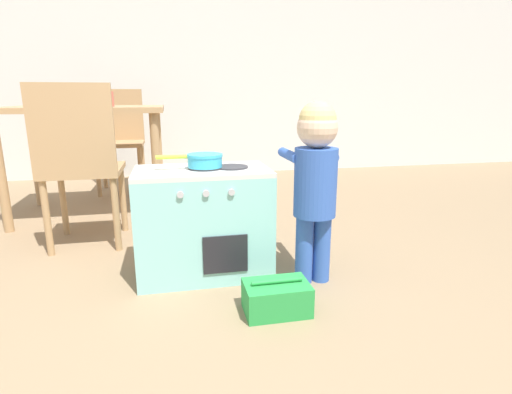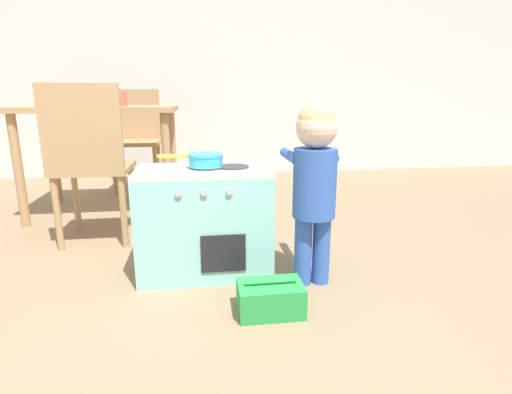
{
  "view_description": "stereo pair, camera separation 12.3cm",
  "coord_description": "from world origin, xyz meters",
  "px_view_note": "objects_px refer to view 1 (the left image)",
  "views": [
    {
      "loc": [
        -0.03,
        -0.83,
        0.82
      ],
      "look_at": [
        0.34,
        0.89,
        0.38
      ],
      "focal_mm": 28.0,
      "sensor_mm": 36.0,
      "label": 1
    },
    {
      "loc": [
        0.09,
        -0.85,
        0.82
      ],
      "look_at": [
        0.34,
        0.89,
        0.38
      ],
      "focal_mm": 28.0,
      "sensor_mm": 36.0,
      "label": 2
    }
  ],
  "objects_px": {
    "dining_chair_near": "(80,163)",
    "cup_on_table": "(108,99)",
    "toy_basket": "(277,298)",
    "child_figure": "(315,171)",
    "play_kitchen": "(204,222)",
    "toy_pot": "(204,160)",
    "dining_table": "(87,123)",
    "dining_chair_far": "(120,137)"
  },
  "relations": [
    {
      "from": "dining_chair_near",
      "to": "cup_on_table",
      "type": "bearing_deg",
      "value": 79.76
    },
    {
      "from": "toy_basket",
      "to": "cup_on_table",
      "type": "distance_m",
      "value": 1.79
    },
    {
      "from": "child_figure",
      "to": "play_kitchen",
      "type": "bearing_deg",
      "value": 157.6
    },
    {
      "from": "toy_pot",
      "to": "child_figure",
      "type": "relative_size",
      "value": 0.37
    },
    {
      "from": "dining_table",
      "to": "child_figure",
      "type": "bearing_deg",
      "value": -49.81
    },
    {
      "from": "cup_on_table",
      "to": "dining_chair_far",
      "type": "bearing_deg",
      "value": 93.12
    },
    {
      "from": "child_figure",
      "to": "dining_chair_near",
      "type": "distance_m",
      "value": 1.28
    },
    {
      "from": "toy_basket",
      "to": "dining_chair_far",
      "type": "xyz_separation_m",
      "value": [
        -0.81,
        2.38,
        0.41
      ]
    },
    {
      "from": "toy_basket",
      "to": "dining_table",
      "type": "xyz_separation_m",
      "value": [
        -0.93,
        1.61,
        0.59
      ]
    },
    {
      "from": "child_figure",
      "to": "dining_chair_far",
      "type": "bearing_deg",
      "value": 115.92
    },
    {
      "from": "play_kitchen",
      "to": "dining_chair_far",
      "type": "relative_size",
      "value": 0.68
    },
    {
      "from": "play_kitchen",
      "to": "cup_on_table",
      "type": "bearing_deg",
      "value": 117.14
    },
    {
      "from": "dining_chair_near",
      "to": "dining_chair_far",
      "type": "height_order",
      "value": "same"
    },
    {
      "from": "toy_basket",
      "to": "cup_on_table",
      "type": "bearing_deg",
      "value": 117.77
    },
    {
      "from": "toy_basket",
      "to": "dining_table",
      "type": "height_order",
      "value": "dining_table"
    },
    {
      "from": "dining_chair_near",
      "to": "cup_on_table",
      "type": "xyz_separation_m",
      "value": [
        0.1,
        0.53,
        0.33
      ]
    },
    {
      "from": "child_figure",
      "to": "cup_on_table",
      "type": "bearing_deg",
      "value": 129.38
    },
    {
      "from": "child_figure",
      "to": "dining_chair_near",
      "type": "relative_size",
      "value": 0.91
    },
    {
      "from": "toy_pot",
      "to": "dining_chair_far",
      "type": "distance_m",
      "value": 2.03
    },
    {
      "from": "dining_table",
      "to": "dining_chair_near",
      "type": "distance_m",
      "value": 0.72
    },
    {
      "from": "dining_table",
      "to": "cup_on_table",
      "type": "relative_size",
      "value": 10.79
    },
    {
      "from": "play_kitchen",
      "to": "dining_chair_near",
      "type": "distance_m",
      "value": 0.81
    },
    {
      "from": "toy_basket",
      "to": "dining_chair_far",
      "type": "relative_size",
      "value": 0.28
    },
    {
      "from": "dining_table",
      "to": "dining_chair_far",
      "type": "distance_m",
      "value": 0.79
    },
    {
      "from": "toy_basket",
      "to": "dining_chair_far",
      "type": "bearing_deg",
      "value": 108.82
    },
    {
      "from": "toy_pot",
      "to": "child_figure",
      "type": "height_order",
      "value": "child_figure"
    },
    {
      "from": "dining_table",
      "to": "play_kitchen",
      "type": "bearing_deg",
      "value": -59.68
    },
    {
      "from": "play_kitchen",
      "to": "toy_basket",
      "type": "height_order",
      "value": "play_kitchen"
    },
    {
      "from": "cup_on_table",
      "to": "toy_pot",
      "type": "bearing_deg",
      "value": -62.35
    },
    {
      "from": "child_figure",
      "to": "toy_basket",
      "type": "xyz_separation_m",
      "value": [
        -0.23,
        -0.24,
        -0.45
      ]
    },
    {
      "from": "cup_on_table",
      "to": "dining_table",
      "type": "bearing_deg",
      "value": 135.43
    },
    {
      "from": "child_figure",
      "to": "toy_basket",
      "type": "bearing_deg",
      "value": -134.23
    },
    {
      "from": "toy_basket",
      "to": "dining_chair_near",
      "type": "relative_size",
      "value": 0.28
    },
    {
      "from": "play_kitchen",
      "to": "dining_chair_near",
      "type": "relative_size",
      "value": 0.68
    },
    {
      "from": "play_kitchen",
      "to": "toy_pot",
      "type": "xyz_separation_m",
      "value": [
        0.01,
        0.0,
        0.29
      ]
    },
    {
      "from": "toy_pot",
      "to": "dining_table",
      "type": "distance_m",
      "value": 1.38
    },
    {
      "from": "play_kitchen",
      "to": "child_figure",
      "type": "distance_m",
      "value": 0.57
    },
    {
      "from": "toy_pot",
      "to": "dining_table",
      "type": "height_order",
      "value": "dining_table"
    },
    {
      "from": "toy_pot",
      "to": "dining_table",
      "type": "xyz_separation_m",
      "value": [
        -0.7,
        1.18,
        0.1
      ]
    },
    {
      "from": "child_figure",
      "to": "dining_chair_far",
      "type": "relative_size",
      "value": 0.91
    },
    {
      "from": "dining_table",
      "to": "toy_pot",
      "type": "bearing_deg",
      "value": -59.27
    },
    {
      "from": "play_kitchen",
      "to": "dining_chair_far",
      "type": "distance_m",
      "value": 2.04
    }
  ]
}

